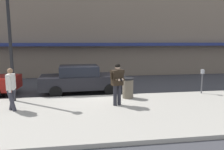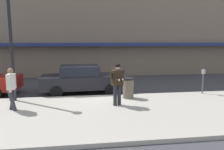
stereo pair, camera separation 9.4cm
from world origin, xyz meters
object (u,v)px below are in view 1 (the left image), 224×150
(man_texting_on_phone, at_px, (117,80))
(trash_bin, at_px, (128,88))
(parked_sedan_mid, at_px, (82,79))
(parking_meter, at_px, (202,78))
(pedestrian_in_light_coat, at_px, (11,87))
(street_lamp_post, at_px, (10,35))

(man_texting_on_phone, relative_size, trash_bin, 1.84)
(parked_sedan_mid, bearing_deg, parking_meter, -13.57)
(parked_sedan_mid, relative_size, trash_bin, 4.67)
(parking_meter, bearing_deg, trash_bin, -175.11)
(man_texting_on_phone, height_order, pedestrian_in_light_coat, man_texting_on_phone)
(man_texting_on_phone, height_order, street_lamp_post, street_lamp_post)
(trash_bin, bearing_deg, parking_meter, 4.89)
(street_lamp_post, relative_size, trash_bin, 4.98)
(man_texting_on_phone, xyz_separation_m, street_lamp_post, (-4.60, 1.43, 1.89))
(street_lamp_post, xyz_separation_m, trash_bin, (5.32, -0.30, -2.51))
(pedestrian_in_light_coat, distance_m, parking_meter, 9.16)
(man_texting_on_phone, xyz_separation_m, trash_bin, (0.72, 1.13, -0.62))
(man_texting_on_phone, bearing_deg, pedestrian_in_light_coat, -178.86)
(parked_sedan_mid, distance_m, parking_meter, 6.43)
(parked_sedan_mid, height_order, street_lamp_post, street_lamp_post)
(pedestrian_in_light_coat, relative_size, parking_meter, 1.34)
(parking_meter, bearing_deg, street_lamp_post, -179.69)
(pedestrian_in_light_coat, bearing_deg, street_lamp_post, 103.14)
(trash_bin, bearing_deg, pedestrian_in_light_coat, -166.26)
(trash_bin, bearing_deg, street_lamp_post, 176.80)
(pedestrian_in_light_coat, height_order, parking_meter, pedestrian_in_light_coat)
(street_lamp_post, bearing_deg, man_texting_on_phone, -17.24)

